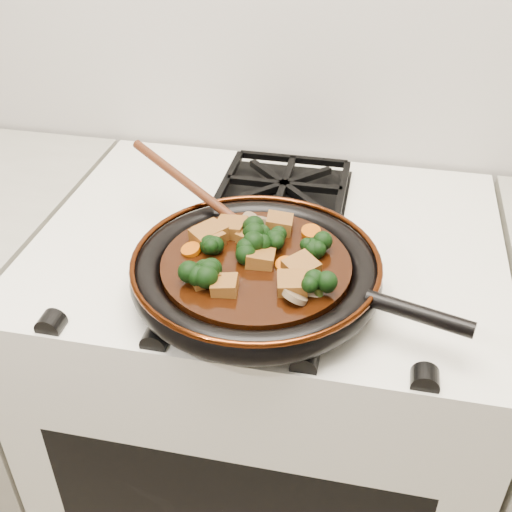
# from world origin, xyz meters

# --- Properties ---
(stove) EXTENTS (0.76, 0.60, 0.90)m
(stove) POSITION_xyz_m (0.00, 1.69, 0.45)
(stove) COLOR white
(stove) RESTS_ON ground
(burner_grate_front) EXTENTS (0.23, 0.23, 0.03)m
(burner_grate_front) POSITION_xyz_m (0.00, 1.55, 0.91)
(burner_grate_front) COLOR black
(burner_grate_front) RESTS_ON stove
(burner_grate_back) EXTENTS (0.23, 0.23, 0.03)m
(burner_grate_back) POSITION_xyz_m (0.00, 1.83, 0.91)
(burner_grate_back) COLOR black
(burner_grate_back) RESTS_ON stove
(skillet) EXTENTS (0.47, 0.36, 0.05)m
(skillet) POSITION_xyz_m (0.01, 1.54, 0.94)
(skillet) COLOR black
(skillet) RESTS_ON burner_grate_front
(braising_sauce) EXTENTS (0.27, 0.27, 0.02)m
(braising_sauce) POSITION_xyz_m (0.01, 1.54, 0.95)
(braising_sauce) COLOR black
(braising_sauce) RESTS_ON skillet
(tofu_cube_0) EXTENTS (0.04, 0.04, 0.02)m
(tofu_cube_0) POSITION_xyz_m (-0.02, 1.47, 0.97)
(tofu_cube_0) COLOR brown
(tofu_cube_0) RESTS_ON braising_sauce
(tofu_cube_1) EXTENTS (0.06, 0.06, 0.03)m
(tofu_cube_1) POSITION_xyz_m (-0.07, 1.58, 0.97)
(tofu_cube_1) COLOR brown
(tofu_cube_1) RESTS_ON braising_sauce
(tofu_cube_2) EXTENTS (0.05, 0.05, 0.02)m
(tofu_cube_2) POSITION_xyz_m (0.07, 1.49, 0.97)
(tofu_cube_2) COLOR brown
(tofu_cube_2) RESTS_ON braising_sauce
(tofu_cube_3) EXTENTS (0.06, 0.06, 0.03)m
(tofu_cube_3) POSITION_xyz_m (0.08, 1.53, 0.97)
(tofu_cube_3) COLOR brown
(tofu_cube_3) RESTS_ON braising_sauce
(tofu_cube_4) EXTENTS (0.05, 0.05, 0.03)m
(tofu_cube_4) POSITION_xyz_m (-0.04, 1.60, 0.97)
(tofu_cube_4) COLOR brown
(tofu_cube_4) RESTS_ON braising_sauce
(tofu_cube_5) EXTENTS (0.05, 0.05, 0.03)m
(tofu_cube_5) POSITION_xyz_m (-0.05, 1.48, 0.97)
(tofu_cube_5) COLOR brown
(tofu_cube_5) RESTS_ON braising_sauce
(tofu_cube_6) EXTENTS (0.06, 0.06, 0.03)m
(tofu_cube_6) POSITION_xyz_m (-0.07, 1.57, 0.97)
(tofu_cube_6) COLOR brown
(tofu_cube_6) RESTS_ON braising_sauce
(tofu_cube_7) EXTENTS (0.04, 0.05, 0.03)m
(tofu_cube_7) POSITION_xyz_m (0.03, 1.63, 0.97)
(tofu_cube_7) COLOR brown
(tofu_cube_7) RESTS_ON braising_sauce
(tofu_cube_8) EXTENTS (0.04, 0.04, 0.03)m
(tofu_cube_8) POSITION_xyz_m (0.02, 1.54, 0.97)
(tofu_cube_8) COLOR brown
(tofu_cube_8) RESTS_ON braising_sauce
(tofu_cube_9) EXTENTS (0.05, 0.05, 0.02)m
(tofu_cube_9) POSITION_xyz_m (-0.00, 1.58, 0.97)
(tofu_cube_9) COLOR brown
(tofu_cube_9) RESTS_ON braising_sauce
(broccoli_floret_0) EXTENTS (0.08, 0.07, 0.07)m
(broccoli_floret_0) POSITION_xyz_m (0.00, 1.55, 0.97)
(broccoli_floret_0) COLOR black
(broccoli_floret_0) RESTS_ON braising_sauce
(broccoli_floret_1) EXTENTS (0.08, 0.08, 0.06)m
(broccoli_floret_1) POSITION_xyz_m (0.03, 1.58, 0.97)
(broccoli_floret_1) COLOR black
(broccoli_floret_1) RESTS_ON braising_sauce
(broccoli_floret_2) EXTENTS (0.08, 0.09, 0.06)m
(broccoli_floret_2) POSITION_xyz_m (0.08, 1.58, 0.97)
(broccoli_floret_2) COLOR black
(broccoli_floret_2) RESTS_ON braising_sauce
(broccoli_floret_3) EXTENTS (0.09, 0.09, 0.07)m
(broccoli_floret_3) POSITION_xyz_m (-0.05, 1.48, 0.97)
(broccoli_floret_3) COLOR black
(broccoli_floret_3) RESTS_ON braising_sauce
(broccoli_floret_4) EXTENTS (0.07, 0.08, 0.07)m
(broccoli_floret_4) POSITION_xyz_m (-0.00, 1.59, 0.97)
(broccoli_floret_4) COLOR black
(broccoli_floret_4) RESTS_ON braising_sauce
(broccoli_floret_5) EXTENTS (0.08, 0.08, 0.07)m
(broccoli_floret_5) POSITION_xyz_m (0.11, 1.48, 0.97)
(broccoli_floret_5) COLOR black
(broccoli_floret_5) RESTS_ON braising_sauce
(broccoli_floret_6) EXTENTS (0.08, 0.08, 0.07)m
(broccoli_floret_6) POSITION_xyz_m (0.00, 1.57, 0.97)
(broccoli_floret_6) COLOR black
(broccoli_floret_6) RESTS_ON braising_sauce
(broccoli_floret_7) EXTENTS (0.07, 0.07, 0.07)m
(broccoli_floret_7) POSITION_xyz_m (-0.06, 1.55, 0.97)
(broccoli_floret_7) COLOR black
(broccoli_floret_7) RESTS_ON braising_sauce
(carrot_coin_0) EXTENTS (0.03, 0.03, 0.02)m
(carrot_coin_0) POSITION_xyz_m (-0.09, 1.54, 0.96)
(carrot_coin_0) COLOR #AF4904
(carrot_coin_0) RESTS_ON braising_sauce
(carrot_coin_1) EXTENTS (0.03, 0.03, 0.02)m
(carrot_coin_1) POSITION_xyz_m (0.05, 1.53, 0.96)
(carrot_coin_1) COLOR #AF4904
(carrot_coin_1) RESTS_ON braising_sauce
(carrot_coin_2) EXTENTS (0.03, 0.03, 0.01)m
(carrot_coin_2) POSITION_xyz_m (0.08, 1.62, 0.96)
(carrot_coin_2) COLOR #AF4904
(carrot_coin_2) RESTS_ON braising_sauce
(carrot_coin_3) EXTENTS (0.03, 0.03, 0.02)m
(carrot_coin_3) POSITION_xyz_m (-0.05, 1.60, 0.96)
(carrot_coin_3) COLOR #AF4904
(carrot_coin_3) RESTS_ON braising_sauce
(carrot_coin_4) EXTENTS (0.03, 0.03, 0.02)m
(carrot_coin_4) POSITION_xyz_m (0.07, 1.53, 0.96)
(carrot_coin_4) COLOR #AF4904
(carrot_coin_4) RESTS_ON braising_sauce
(mushroom_slice_0) EXTENTS (0.05, 0.05, 0.03)m
(mushroom_slice_0) POSITION_xyz_m (0.08, 1.46, 0.97)
(mushroom_slice_0) COLOR brown
(mushroom_slice_0) RESTS_ON braising_sauce
(mushroom_slice_1) EXTENTS (0.03, 0.03, 0.02)m
(mushroom_slice_1) POSITION_xyz_m (-0.02, 1.63, 0.97)
(mushroom_slice_1) COLOR brown
(mushroom_slice_1) RESTS_ON braising_sauce
(mushroom_slice_2) EXTENTS (0.04, 0.04, 0.02)m
(mushroom_slice_2) POSITION_xyz_m (0.00, 1.64, 0.97)
(mushroom_slice_2) COLOR brown
(mushroom_slice_2) RESTS_ON braising_sauce
(mushroom_slice_3) EXTENTS (0.03, 0.03, 0.03)m
(mushroom_slice_3) POSITION_xyz_m (0.09, 1.48, 0.97)
(mushroom_slice_3) COLOR brown
(mushroom_slice_3) RESTS_ON braising_sauce
(wooden_spoon) EXTENTS (0.15, 0.11, 0.26)m
(wooden_spoon) POSITION_xyz_m (-0.08, 1.65, 0.98)
(wooden_spoon) COLOR #48200F
(wooden_spoon) RESTS_ON braising_sauce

